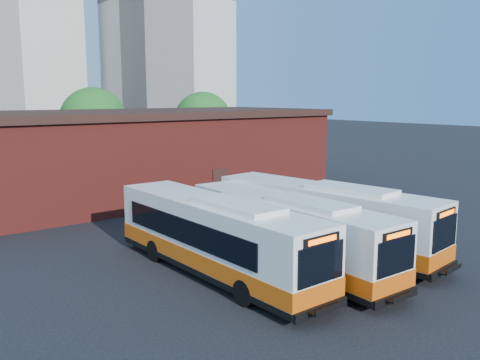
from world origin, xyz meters
TOP-DOWN VIEW (x-y plane):
  - ground at (0.00, 0.00)m, footprint 220.00×220.00m
  - bus_west at (-5.79, 1.99)m, footprint 2.72×12.31m
  - bus_midwest at (-2.75, 0.87)m, footprint 2.68×11.86m
  - bus_mideast at (0.29, 1.53)m, footprint 4.01×12.45m
  - transit_worker at (0.37, -2.73)m, footprint 0.58×0.76m
  - depot_building at (0.00, 20.00)m, footprint 28.60×12.60m
  - tree_mid at (2.00, 34.00)m, footprint 6.56×6.56m
  - tree_east at (13.00, 31.00)m, footprint 6.24×6.24m
  - tower_right at (30.00, 68.00)m, footprint 18.00×18.00m

SIDE VIEW (x-z plane):
  - ground at x=0.00m, z-range 0.00..0.00m
  - transit_worker at x=0.37m, z-range 0.00..1.87m
  - bus_midwest at x=-2.75m, z-range -0.15..3.07m
  - bus_west at x=-5.79m, z-range -0.15..3.19m
  - bus_mideast at x=0.29m, z-range -0.15..3.19m
  - depot_building at x=0.00m, z-range 0.06..6.46m
  - tree_east at x=13.00m, z-range 0.85..8.81m
  - tree_mid at x=2.00m, z-range 0.90..9.26m
  - tower_right at x=30.00m, z-range -0.26..48.94m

